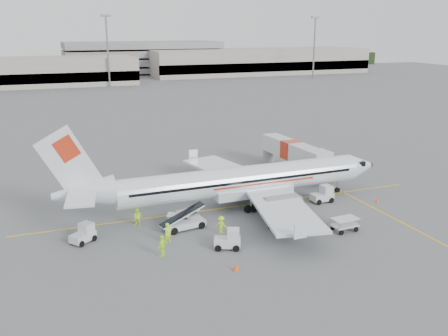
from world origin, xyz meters
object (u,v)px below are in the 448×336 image
(aircraft, at_px, (243,162))
(jet_bridge, at_px, (291,156))
(belt_loader, at_px, (184,215))
(tug_fore, at_px, (322,194))
(tug_aft, at_px, (83,234))
(tug_mid, at_px, (227,239))

(aircraft, relative_size, jet_bridge, 2.31)
(belt_loader, bearing_deg, jet_bridge, 27.62)
(tug_fore, height_order, tug_aft, tug_fore)
(jet_bridge, xyz_separation_m, tug_mid, (-16.68, -19.59, -1.13))
(belt_loader, bearing_deg, tug_mid, -77.18)
(aircraft, relative_size, tug_aft, 16.31)
(aircraft, bearing_deg, belt_loader, -154.07)
(tug_fore, bearing_deg, aircraft, 164.91)
(jet_bridge, relative_size, belt_loader, 2.93)
(aircraft, xyz_separation_m, belt_loader, (-7.60, -3.85, -3.47))
(belt_loader, relative_size, tug_fore, 2.23)
(aircraft, distance_m, tug_mid, 11.51)
(aircraft, height_order, jet_bridge, aircraft)
(aircraft, bearing_deg, jet_bridge, 41.29)
(tug_fore, xyz_separation_m, tug_aft, (-25.48, -1.69, -0.07))
(tug_mid, bearing_deg, tug_aft, 176.01)
(tug_aft, bearing_deg, belt_loader, -38.49)
(belt_loader, bearing_deg, aircraft, 17.76)
(jet_bridge, relative_size, tug_aft, 7.05)
(tug_mid, bearing_deg, jet_bridge, 71.98)
(aircraft, xyz_separation_m, tug_fore, (8.58, -1.95, -3.98))
(jet_bridge, height_order, tug_fore, jet_bridge)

